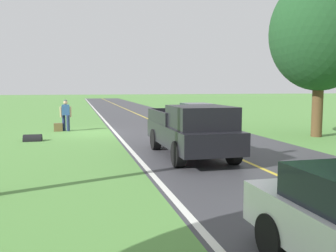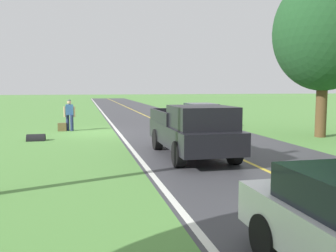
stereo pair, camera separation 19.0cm
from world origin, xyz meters
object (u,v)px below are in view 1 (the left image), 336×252
(suitcase_carried, at_px, (58,127))
(tree_far_side_near, at_px, (320,33))
(hitchhiker_walking, at_px, (66,113))
(pickup_truck_passing, at_px, (193,130))
(sedan_near_oncoming, at_px, (196,114))

(suitcase_carried, bearing_deg, tree_far_side_near, 63.64)
(suitcase_carried, bearing_deg, hitchhiker_walking, 100.86)
(hitchhiker_walking, bearing_deg, pickup_truck_passing, 115.94)
(hitchhiker_walking, height_order, tree_far_side_near, tree_far_side_near)
(tree_far_side_near, bearing_deg, pickup_truck_passing, 26.04)
(pickup_truck_passing, relative_size, sedan_near_oncoming, 1.22)
(tree_far_side_near, height_order, sedan_near_oncoming, tree_far_side_near)
(hitchhiker_walking, height_order, suitcase_carried, hitchhiker_walking)
(hitchhiker_walking, bearing_deg, sedan_near_oncoming, -173.35)
(suitcase_carried, relative_size, sedan_near_oncoming, 0.10)
(pickup_truck_passing, bearing_deg, suitcase_carried, -61.72)
(tree_far_side_near, bearing_deg, sedan_near_oncoming, -57.10)
(suitcase_carried, height_order, sedan_near_oncoming, sedan_near_oncoming)
(hitchhiker_walking, relative_size, tree_far_side_near, 0.22)
(suitcase_carried, distance_m, tree_far_side_near, 14.30)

